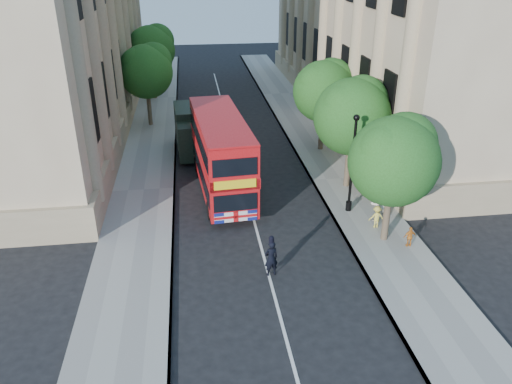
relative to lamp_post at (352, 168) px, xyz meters
name	(u,v)px	position (x,y,z in m)	size (l,w,h in m)	color
ground	(273,289)	(-5.00, -6.00, -2.51)	(120.00, 120.00, 0.00)	black
pavement_right	(340,179)	(0.75, 4.00, -2.45)	(3.50, 80.00, 0.12)	gray
pavement_left	(144,190)	(-10.75, 4.00, -2.45)	(3.50, 80.00, 0.12)	gray
building_left	(31,2)	(-18.80, 18.00, 6.49)	(12.00, 38.00, 18.00)	tan
tree_right_near	(395,156)	(0.84, -2.97, 1.74)	(4.00, 4.00, 6.08)	#473828
tree_right_mid	(353,112)	(0.84, 3.03, 1.93)	(4.20, 4.20, 6.37)	#473828
tree_right_far	(324,88)	(0.84, 9.03, 1.80)	(4.00, 4.00, 6.15)	#473828
tree_left_far	(146,69)	(-10.96, 16.03, 1.93)	(4.00, 4.00, 6.30)	#473828
tree_left_back	(152,47)	(-10.96, 24.03, 2.20)	(4.20, 4.20, 6.65)	#473828
lamp_post	(352,168)	(0.00, 0.00, 0.00)	(0.32, 0.32, 5.16)	black
double_decker_bus	(221,152)	(-6.34, 3.52, -0.18)	(3.10, 9.29, 4.22)	#B10C0F
box_van	(193,132)	(-7.79, 9.62, -1.03)	(2.46, 5.40, 3.02)	black
police_constable	(271,258)	(-4.91, -5.00, -1.70)	(0.59, 0.39, 1.63)	black
woman_pedestrian	(379,204)	(1.10, -1.28, -1.46)	(0.90, 0.70, 1.86)	silver
child_a	(410,237)	(1.68, -3.80, -1.89)	(0.58, 0.24, 0.99)	orange
child_b	(376,217)	(0.79, -1.89, -1.83)	(0.73, 0.42, 1.13)	#DAC84A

